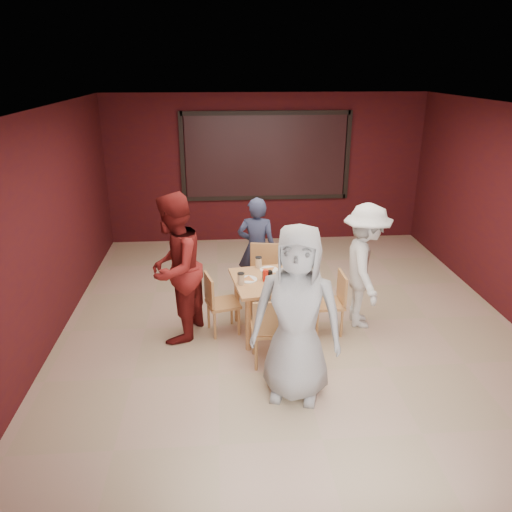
{
  "coord_description": "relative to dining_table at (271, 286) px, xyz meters",
  "views": [
    {
      "loc": [
        -0.9,
        -5.91,
        3.29
      ],
      "look_at": [
        -0.46,
        -0.19,
        1.06
      ],
      "focal_mm": 35.0,
      "sensor_mm": 36.0,
      "label": 1
    }
  ],
  "objects": [
    {
      "name": "floor",
      "position": [
        0.27,
        0.19,
        -0.65
      ],
      "size": [
        7.0,
        7.0,
        0.0
      ],
      "primitive_type": "plane",
      "color": "tan",
      "rests_on": "ground"
    },
    {
      "name": "window_blinds",
      "position": [
        0.27,
        3.64,
        1.0
      ],
      "size": [
        3.0,
        0.02,
        1.5
      ],
      "primitive_type": "cube",
      "color": "black"
    },
    {
      "name": "dining_table",
      "position": [
        0.0,
        0.0,
        0.0
      ],
      "size": [
        1.07,
        1.07,
        0.9
      ],
      "color": "tan",
      "rests_on": "floor"
    },
    {
      "name": "chair_front",
      "position": [
        -0.09,
        -0.78,
        -0.16
      ],
      "size": [
        0.42,
        0.42,
        0.87
      ],
      "color": "#BC7349",
      "rests_on": "floor"
    },
    {
      "name": "chair_back",
      "position": [
        -0.01,
        0.7,
        -0.13
      ],
      "size": [
        0.52,
        0.52,
        0.93
      ],
      "color": "#BC7349",
      "rests_on": "floor"
    },
    {
      "name": "chair_left",
      "position": [
        -0.68,
        0.02,
        -0.2
      ],
      "size": [
        0.48,
        0.48,
        0.81
      ],
      "color": "#BC7349",
      "rests_on": "floor"
    },
    {
      "name": "chair_right",
      "position": [
        0.79,
        -0.06,
        -0.2
      ],
      "size": [
        0.4,
        0.4,
        0.81
      ],
      "color": "#BC7349",
      "rests_on": "floor"
    },
    {
      "name": "diner_front",
      "position": [
        0.12,
        -1.32,
        0.28
      ],
      "size": [
        1.04,
        0.82,
        1.88
      ],
      "primitive_type": "imported",
      "rotation": [
        0.0,
        0.0,
        -0.27
      ],
      "color": "#9F9F9F",
      "rests_on": "floor"
    },
    {
      "name": "diner_back",
      "position": [
        -0.1,
        1.06,
        0.11
      ],
      "size": [
        0.62,
        0.46,
        1.53
      ],
      "primitive_type": "imported",
      "rotation": [
        0.0,
        0.0,
        2.96
      ],
      "color": "#2D3350",
      "rests_on": "floor"
    },
    {
      "name": "diner_left",
      "position": [
        -1.2,
        -0.03,
        0.29
      ],
      "size": [
        0.96,
        1.09,
        1.88
      ],
      "primitive_type": "imported",
      "rotation": [
        0.0,
        0.0,
        -1.89
      ],
      "color": "maroon",
      "rests_on": "floor"
    },
    {
      "name": "diner_right",
      "position": [
        1.23,
        0.13,
        0.17
      ],
      "size": [
        0.72,
        1.13,
        1.66
      ],
      "primitive_type": "imported",
      "rotation": [
        0.0,
        0.0,
        1.47
      ],
      "color": "silver",
      "rests_on": "floor"
    }
  ]
}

